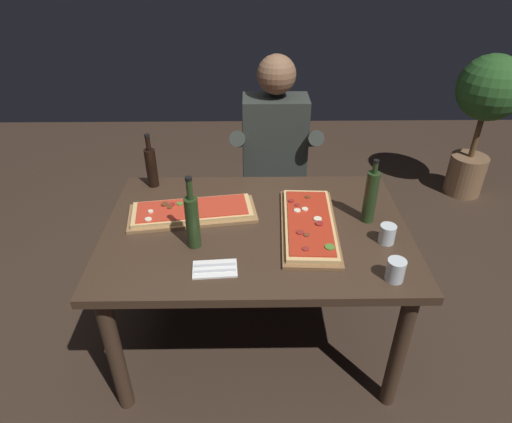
% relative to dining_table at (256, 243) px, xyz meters
% --- Properties ---
extents(ground_plane, '(6.40, 6.40, 0.00)m').
position_rel_dining_table_xyz_m(ground_plane, '(0.00, 0.00, -0.64)').
color(ground_plane, '#38281E').
extents(dining_table, '(1.40, 0.96, 0.74)m').
position_rel_dining_table_xyz_m(dining_table, '(0.00, 0.00, 0.00)').
color(dining_table, '#3D2B1E').
rests_on(dining_table, ground_plane).
extents(pizza_rectangular_front, '(0.63, 0.32, 0.05)m').
position_rel_dining_table_xyz_m(pizza_rectangular_front, '(-0.30, 0.10, 0.11)').
color(pizza_rectangular_front, olive).
rests_on(pizza_rectangular_front, dining_table).
extents(pizza_rectangular_left, '(0.28, 0.62, 0.05)m').
position_rel_dining_table_xyz_m(pizza_rectangular_left, '(0.24, -0.02, 0.12)').
color(pizza_rectangular_left, brown).
rests_on(pizza_rectangular_left, dining_table).
extents(wine_bottle_dark, '(0.06, 0.06, 0.29)m').
position_rel_dining_table_xyz_m(wine_bottle_dark, '(-0.54, 0.39, 0.21)').
color(wine_bottle_dark, black).
rests_on(wine_bottle_dark, dining_table).
extents(oil_bottle_amber, '(0.06, 0.06, 0.32)m').
position_rel_dining_table_xyz_m(oil_bottle_amber, '(0.53, 0.04, 0.23)').
color(oil_bottle_amber, '#233819').
rests_on(oil_bottle_amber, dining_table).
extents(vinegar_bottle_green, '(0.06, 0.06, 0.34)m').
position_rel_dining_table_xyz_m(vinegar_bottle_green, '(-0.27, -0.14, 0.23)').
color(vinegar_bottle_green, '#233819').
rests_on(vinegar_bottle_green, dining_table).
extents(tumbler_near_camera, '(0.07, 0.07, 0.09)m').
position_rel_dining_table_xyz_m(tumbler_near_camera, '(0.54, -0.37, 0.14)').
color(tumbler_near_camera, silver).
rests_on(tumbler_near_camera, dining_table).
extents(tumbler_far_side, '(0.07, 0.07, 0.09)m').
position_rel_dining_table_xyz_m(tumbler_far_side, '(0.57, -0.13, 0.13)').
color(tumbler_far_side, silver).
rests_on(tumbler_far_side, dining_table).
extents(napkin_cutlery_set, '(0.19, 0.12, 0.01)m').
position_rel_dining_table_xyz_m(napkin_cutlery_set, '(-0.17, -0.31, 0.10)').
color(napkin_cutlery_set, white).
rests_on(napkin_cutlery_set, dining_table).
extents(diner_chair, '(0.44, 0.44, 0.87)m').
position_rel_dining_table_xyz_m(diner_chair, '(0.12, 0.86, -0.16)').
color(diner_chair, black).
rests_on(diner_chair, ground_plane).
extents(seated_diner, '(0.53, 0.41, 1.33)m').
position_rel_dining_table_xyz_m(seated_diner, '(0.12, 0.74, 0.10)').
color(seated_diner, '#23232D').
rests_on(seated_diner, ground_plane).
extents(potted_plant_corner, '(0.49, 0.49, 1.14)m').
position_rel_dining_table_xyz_m(potted_plant_corner, '(1.77, 1.56, 0.11)').
color(potted_plant_corner, '#846042').
rests_on(potted_plant_corner, ground_plane).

